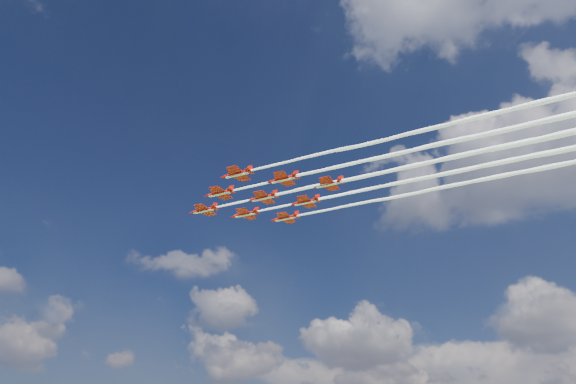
# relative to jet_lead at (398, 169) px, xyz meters

# --- Properties ---
(jet_lead) EXTENTS (122.23, 31.63, 2.43)m
(jet_lead) POSITION_rel_jet_lead_xyz_m (0.00, 0.00, 0.00)
(jet_lead) COLOR #AF1009
(jet_row2_port) EXTENTS (122.23, 31.63, 2.43)m
(jet_row2_port) POSITION_rel_jet_lead_xyz_m (11.39, -5.23, 0.00)
(jet_row2_port) COLOR #AF1009
(jet_row2_starb) EXTENTS (122.23, 31.63, 2.43)m
(jet_row2_starb) POSITION_rel_jet_lead_xyz_m (8.00, 9.65, 0.00)
(jet_row2_starb) COLOR #AF1009
(jet_row3_port) EXTENTS (122.23, 31.63, 2.43)m
(jet_row3_port) POSITION_rel_jet_lead_xyz_m (22.78, -10.46, 0.00)
(jet_row3_port) COLOR #AF1009
(jet_row3_centre) EXTENTS (122.23, 31.63, 2.43)m
(jet_row3_centre) POSITION_rel_jet_lead_xyz_m (19.40, 4.42, 0.00)
(jet_row3_centre) COLOR #AF1009
(jet_row3_starb) EXTENTS (122.23, 31.63, 2.43)m
(jet_row3_starb) POSITION_rel_jet_lead_xyz_m (16.01, 19.29, 0.00)
(jet_row3_starb) COLOR #AF1009
(jet_row4_port) EXTENTS (122.23, 31.63, 2.43)m
(jet_row4_port) POSITION_rel_jet_lead_xyz_m (30.79, -0.81, 0.00)
(jet_row4_port) COLOR #AF1009
(jet_row4_starb) EXTENTS (122.23, 31.63, 2.43)m
(jet_row4_starb) POSITION_rel_jet_lead_xyz_m (27.40, 14.06, 0.00)
(jet_row4_starb) COLOR #AF1009
(jet_tail) EXTENTS (122.23, 31.63, 2.43)m
(jet_tail) POSITION_rel_jet_lead_xyz_m (38.79, 8.84, 0.00)
(jet_tail) COLOR #AF1009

